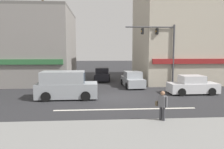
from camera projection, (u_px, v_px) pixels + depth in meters
The scene contains 12 objects.
ground_plane at pixel (120, 97), 17.24m from camera, with size 120.00×120.00×0.00m, color #2B2B2D.
lane_marking_stripe at pixel (125, 109), 13.77m from camera, with size 9.00×0.24×0.01m, color silver.
sidewalk_curb at pixel (142, 141), 8.81m from camera, with size 40.00×5.00×0.16m, color gray.
building_left_block at pixel (16, 46), 25.46m from camera, with size 12.90×10.26×8.28m.
building_right_corner at pixel (195, 33), 26.86m from camera, with size 13.81×10.44×11.75m.
utility_pole_near_left at pixel (44, 42), 21.88m from camera, with size 1.40×0.22×8.67m.
traffic_light_mast at pixel (164, 45), 21.48m from camera, with size 4.89×0.27×6.20m.
sedan_approaching_near at pixel (192, 86), 18.58m from camera, with size 4.12×1.91×1.58m.
sedan_crossing_leftbound at pixel (133, 80), 22.16m from camera, with size 2.09×4.21×1.58m.
van_parked_curbside at pixel (66, 86), 16.68m from camera, with size 4.63×2.10×2.11m.
sedan_waiting_far at pixel (102, 75), 26.90m from camera, with size 2.03×4.18×1.58m.
pedestrian_foreground_with_bag at pixel (162, 105), 11.05m from camera, with size 0.51×0.65×1.67m.
Camera 1 is at (-1.78, -16.85, 3.71)m, focal length 35.00 mm.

